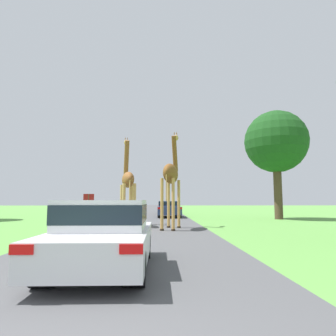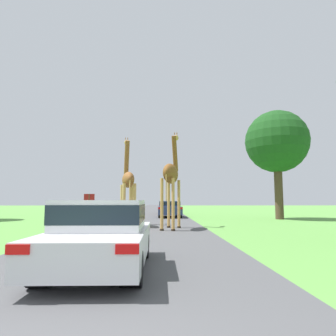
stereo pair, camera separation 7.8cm
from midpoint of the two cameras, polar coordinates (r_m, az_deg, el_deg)
road at (r=31.63m, az=-2.98°, el=-8.71°), size 6.43×120.00×0.00m
giraffe_near_road at (r=15.03m, az=0.75°, el=-1.42°), size 1.13×2.93×5.19m
giraffe_companion at (r=16.69m, az=-7.52°, el=-2.60°), size 1.07×3.00×5.23m
car_lead_maroon at (r=6.47m, az=-12.15°, el=-11.99°), size 1.85×4.10×1.42m
car_queue_right at (r=25.60m, az=0.39°, el=-7.71°), size 1.90×4.64×1.34m
car_queue_left at (r=31.85m, az=-0.00°, el=-7.46°), size 1.91×4.06×1.29m
tree_left_edge at (r=24.49m, az=20.10°, el=4.64°), size 4.75×4.75×8.28m
sign_post at (r=20.66m, az=-14.70°, el=-6.35°), size 0.70×0.08×1.84m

